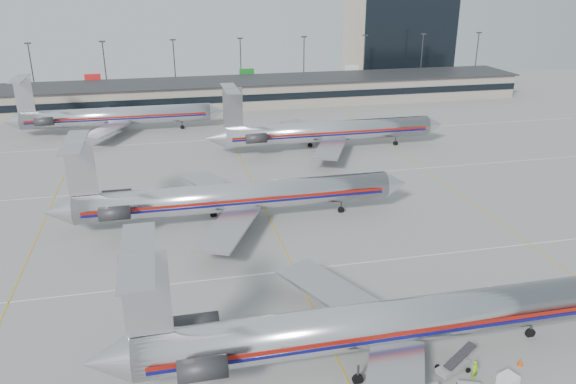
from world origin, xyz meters
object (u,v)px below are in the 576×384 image
object	(u,v)px
uld_container	(508,384)
belt_loader	(454,365)
jet_second_row	(230,197)
jet_foreground	(373,324)

from	to	relation	value
uld_container	belt_loader	xyz separation A→B (m)	(-2.79, 3.41, -0.32)
jet_second_row	belt_loader	size ratio (longest dim) A/B	12.45
jet_foreground	belt_loader	xyz separation A→B (m)	(6.30, -2.84, -3.15)
jet_foreground	uld_container	distance (m)	11.39
jet_second_row	belt_loader	world-z (taller)	jet_second_row
jet_second_row	belt_loader	distance (m)	37.46
jet_foreground	uld_container	world-z (taller)	jet_foreground
jet_second_row	uld_container	xyz separation A→B (m)	(17.18, -37.86, -2.83)
uld_container	belt_loader	world-z (taller)	belt_loader
jet_foreground	uld_container	size ratio (longest dim) A/B	24.91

